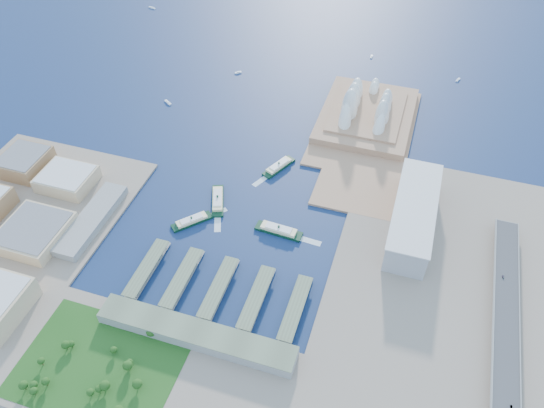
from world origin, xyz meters
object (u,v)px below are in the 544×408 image
(ferry_b, at_px, (279,165))
(car_b, at_px, (511,407))
(opera_house, at_px, (369,101))
(car_c, at_px, (503,276))
(ferry_c, at_px, (192,220))
(ferry_d, at_px, (279,229))
(ferry_a, at_px, (218,199))
(toaster_building, at_px, (413,216))

(ferry_b, distance_m, car_b, 387.25)
(opera_house, relative_size, car_c, 38.58)
(ferry_c, bearing_deg, car_c, -134.73)
(ferry_b, relative_size, car_c, 11.11)
(ferry_c, height_order, car_b, car_b)
(opera_house, bearing_deg, ferry_d, -102.44)
(ferry_a, distance_m, car_b, 383.48)
(ferry_a, xyz_separation_m, ferry_d, (87.09, -25.58, 0.08))
(ferry_c, distance_m, car_c, 350.87)
(ferry_d, bearing_deg, opera_house, -8.91)
(opera_house, distance_m, ferry_d, 261.75)
(car_c, bearing_deg, ferry_c, 2.49)
(opera_house, xyz_separation_m, ferry_c, (-159.37, -271.12, -27.31))
(car_c, bearing_deg, ferry_d, -0.37)
(ferry_c, distance_m, car_b, 381.49)
(opera_house, bearing_deg, ferry_c, -120.45)
(ferry_a, distance_m, car_c, 335.46)
(opera_house, relative_size, ferry_b, 3.47)
(ferry_b, height_order, car_b, car_b)
(opera_house, xyz_separation_m, car_c, (191.00, -255.88, -16.47))
(ferry_a, bearing_deg, ferry_c, -132.23)
(opera_house, distance_m, ferry_b, 172.11)
(ferry_a, height_order, ferry_d, ferry_d)
(ferry_d, bearing_deg, car_c, -86.83)
(ferry_b, bearing_deg, car_c, 3.56)
(toaster_building, distance_m, ferry_a, 235.45)
(opera_house, bearing_deg, ferry_a, -122.05)
(ferry_b, xyz_separation_m, ferry_c, (-69.22, -127.04, -0.21))
(ferry_a, bearing_deg, car_c, -26.02)
(ferry_b, bearing_deg, opera_house, 83.21)
(toaster_building, relative_size, ferry_a, 2.80)
(car_c, bearing_deg, ferry_a, -4.65)
(car_b, bearing_deg, ferry_b, 138.33)
(opera_house, height_order, ferry_d, opera_house)
(ferry_c, bearing_deg, car_b, -157.21)
(car_c, bearing_deg, car_b, 93.15)
(opera_house, relative_size, ferry_a, 3.25)
(toaster_building, height_order, ferry_c, toaster_building)
(opera_house, height_order, ferry_a, opera_house)
(ferry_b, xyz_separation_m, car_b, (289.15, -257.38, 10.61))
(toaster_building, xyz_separation_m, car_c, (101.00, -55.88, -4.97))
(ferry_a, relative_size, ferry_c, 1.11)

